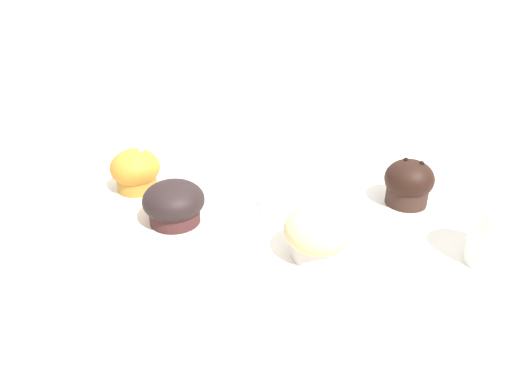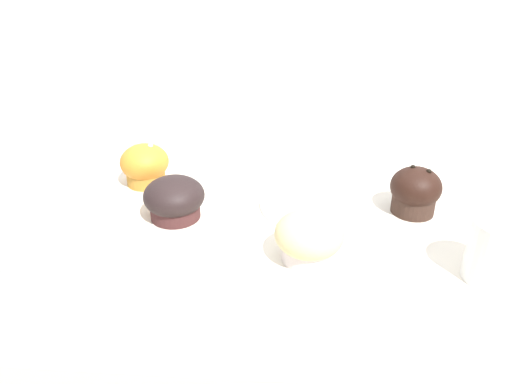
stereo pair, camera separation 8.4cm
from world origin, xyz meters
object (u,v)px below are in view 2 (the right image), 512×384
(muffin_back_left, at_px, (145,165))
(serving_plate, at_px, (310,205))
(muffin_back_right, at_px, (415,191))
(coffee_cup, at_px, (500,249))
(muffin_front_left, at_px, (309,238))
(muffin_front_center, at_px, (174,199))

(muffin_back_left, relative_size, serving_plate, 0.52)
(muffin_back_right, distance_m, coffee_cup, 0.20)
(muffin_back_right, height_order, coffee_cup, coffee_cup)
(muffin_front_left, height_order, coffee_cup, coffee_cup)
(muffin_back_right, relative_size, muffin_front_left, 0.84)
(coffee_cup, relative_size, serving_plate, 0.70)
(muffin_back_left, relative_size, coffee_cup, 0.74)
(muffin_front_center, xyz_separation_m, muffin_back_right, (0.41, 0.05, 0.01))
(muffin_back_left, height_order, coffee_cup, coffee_cup)
(muffin_back_left, xyz_separation_m, coffee_cup, (0.57, -0.26, 0.01))
(coffee_cup, bearing_deg, muffin_back_right, 112.73)
(serving_plate, bearing_deg, coffee_cup, -35.94)
(muffin_front_center, height_order, muffin_back_left, muffin_back_left)
(coffee_cup, bearing_deg, muffin_back_left, 155.59)
(muffin_back_left, distance_m, serving_plate, 0.32)
(coffee_cup, height_order, serving_plate, coffee_cup)
(muffin_back_left, distance_m, muffin_front_left, 0.38)
(coffee_cup, bearing_deg, muffin_front_center, 164.35)
(muffin_back_right, bearing_deg, muffin_front_left, -140.47)
(muffin_front_left, bearing_deg, muffin_back_right, 39.53)
(muffin_back_right, height_order, muffin_front_left, muffin_back_right)
(muffin_front_left, distance_m, serving_plate, 0.16)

